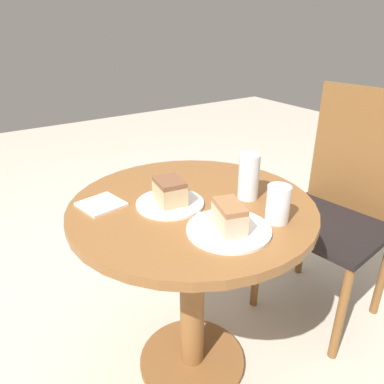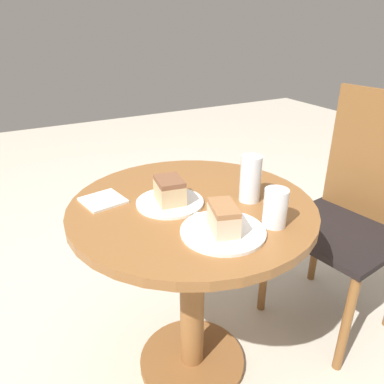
{
  "view_description": "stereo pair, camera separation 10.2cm",
  "coord_description": "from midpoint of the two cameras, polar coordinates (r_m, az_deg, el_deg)",
  "views": [
    {
      "loc": [
        0.9,
        -0.6,
        1.27
      ],
      "look_at": [
        0.0,
        0.0,
        0.76
      ],
      "focal_mm": 35.0,
      "sensor_mm": 36.0,
      "label": 1
    },
    {
      "loc": [
        0.95,
        -0.51,
        1.27
      ],
      "look_at": [
        0.0,
        0.0,
        0.76
      ],
      "focal_mm": 35.0,
      "sensor_mm": 36.0,
      "label": 2
    }
  ],
  "objects": [
    {
      "name": "ground_plane",
      "position": [
        1.66,
        -1.93,
        -24.49
      ],
      "size": [
        8.0,
        8.0,
        0.0
      ],
      "primitive_type": "plane",
      "color": "beige"
    },
    {
      "name": "table",
      "position": [
        1.3,
        -2.28,
        -9.05
      ],
      "size": [
        0.8,
        0.8,
        0.72
      ],
      "color": "brown",
      "rests_on": "ground_plane"
    },
    {
      "name": "chair",
      "position": [
        1.73,
        19.93,
        -1.99
      ],
      "size": [
        0.51,
        0.48,
        1.01
      ],
      "rotation": [
        0.0,
        0.0,
        0.14
      ],
      "color": "brown",
      "rests_on": "ground_plane"
    },
    {
      "name": "plate_near",
      "position": [
        1.2,
        -5.81,
        -1.79
      ],
      "size": [
        0.22,
        0.22,
        0.01
      ],
      "color": "white",
      "rests_on": "table"
    },
    {
      "name": "plate_far",
      "position": [
        1.05,
        2.84,
        -5.83
      ],
      "size": [
        0.24,
        0.24,
        0.01
      ],
      "color": "white",
      "rests_on": "table"
    },
    {
      "name": "cake_slice_near",
      "position": [
        1.18,
        -5.9,
        0.1
      ],
      "size": [
        0.12,
        0.1,
        0.08
      ],
      "rotation": [
        0.0,
        0.0,
        4.56
      ],
      "color": "tan",
      "rests_on": "plate_near"
    },
    {
      "name": "cake_slice_far",
      "position": [
        1.03,
        2.89,
        -3.77
      ],
      "size": [
        0.13,
        0.1,
        0.08
      ],
      "rotation": [
        0.0,
        0.0,
        4.41
      ],
      "color": "beige",
      "rests_on": "plate_far"
    },
    {
      "name": "glass_lemonade",
      "position": [
        1.22,
        6.25,
        1.89
      ],
      "size": [
        0.07,
        0.07,
        0.15
      ],
      "color": "beige",
      "rests_on": "table"
    },
    {
      "name": "glass_water",
      "position": [
        1.1,
        10.35,
        -2.13
      ],
      "size": [
        0.07,
        0.07,
        0.11
      ],
      "color": "silver",
      "rests_on": "table"
    },
    {
      "name": "napkin_stack",
      "position": [
        1.24,
        -16.0,
        -1.85
      ],
      "size": [
        0.15,
        0.15,
        0.01
      ],
      "rotation": [
        0.0,
        0.0,
        0.18
      ],
      "color": "white",
      "rests_on": "table"
    },
    {
      "name": "fork",
      "position": [
        1.13,
        -0.6,
        -3.7
      ],
      "size": [
        0.17,
        0.07,
        0.0
      ],
      "rotation": [
        0.0,
        0.0,
        0.31
      ],
      "color": "silver",
      "rests_on": "table"
    }
  ]
}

